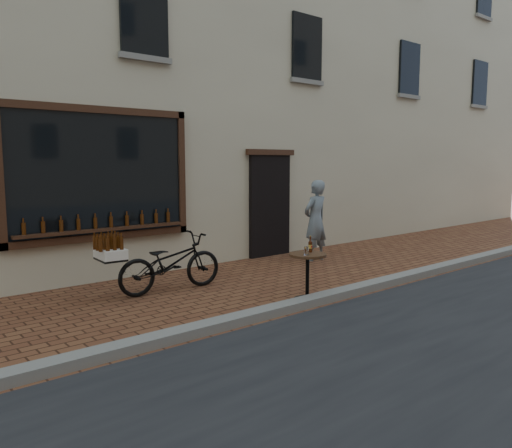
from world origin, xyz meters
TOP-DOWN VIEW (x-y plane):
  - ground at (0.00, 0.00)m, footprint 90.00×90.00m
  - kerb at (0.00, 0.20)m, footprint 90.00×0.25m
  - shop_building at (0.00, 6.50)m, footprint 28.00×6.20m
  - cargo_bicycle at (-1.36, 2.18)m, footprint 2.11×0.71m
  - bistro_table at (-0.04, 0.41)m, footprint 0.55×0.55m
  - pedestrian at (2.30, 2.47)m, footprint 0.64×0.45m

SIDE VIEW (x-z plane):
  - ground at x=0.00m, z-range 0.00..0.00m
  - kerb at x=0.00m, z-range 0.00..0.12m
  - cargo_bicycle at x=-1.36m, z-range -0.02..0.96m
  - bistro_table at x=-0.04m, z-range 0.03..0.98m
  - pedestrian at x=2.30m, z-range 0.00..1.68m
  - shop_building at x=0.00m, z-range 0.00..10.00m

